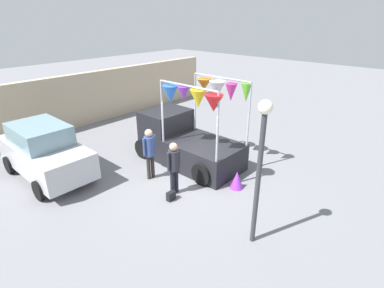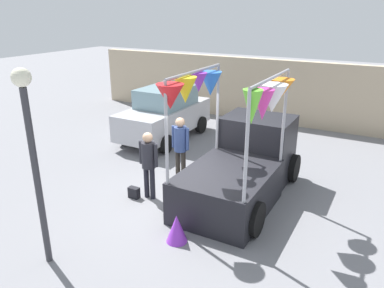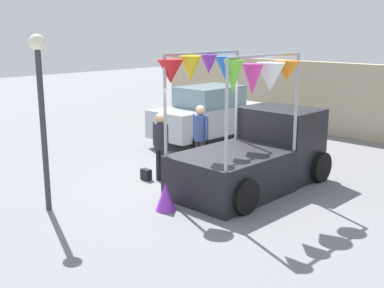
{
  "view_description": "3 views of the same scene",
  "coord_description": "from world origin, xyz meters",
  "px_view_note": "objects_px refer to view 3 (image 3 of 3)",
  "views": [
    {
      "loc": [
        -6.68,
        -6.22,
        5.25
      ],
      "look_at": [
        -0.01,
        -0.18,
        1.34
      ],
      "focal_mm": 28.0,
      "sensor_mm": 36.0,
      "label": 1
    },
    {
      "loc": [
        4.03,
        -7.23,
        4.52
      ],
      "look_at": [
        0.05,
        -0.05,
        1.54
      ],
      "focal_mm": 35.0,
      "sensor_mm": 36.0,
      "label": 2
    },
    {
      "loc": [
        7.66,
        -8.11,
        3.72
      ],
      "look_at": [
        -0.02,
        -0.24,
        1.11
      ],
      "focal_mm": 45.0,
      "sensor_mm": 36.0,
      "label": 3
    }
  ],
  "objects_px": {
    "street_lamp": "(41,97)",
    "person_customer": "(161,140)",
    "vendor_truck": "(257,148)",
    "person_vendor": "(200,132)",
    "folded_kite_bundle_violet": "(166,197)",
    "handbag": "(146,174)",
    "parked_car": "(207,114)"
  },
  "relations": [
    {
      "from": "person_customer",
      "to": "folded_kite_bundle_violet",
      "type": "height_order",
      "value": "person_customer"
    },
    {
      "from": "person_customer",
      "to": "folded_kite_bundle_violet",
      "type": "relative_size",
      "value": 2.89
    },
    {
      "from": "vendor_truck",
      "to": "person_customer",
      "type": "height_order",
      "value": "vendor_truck"
    },
    {
      "from": "handbag",
      "to": "street_lamp",
      "type": "height_order",
      "value": "street_lamp"
    },
    {
      "from": "person_vendor",
      "to": "folded_kite_bundle_violet",
      "type": "xyz_separation_m",
      "value": [
        1.44,
        -2.59,
        -0.8
      ]
    },
    {
      "from": "person_customer",
      "to": "handbag",
      "type": "height_order",
      "value": "person_customer"
    },
    {
      "from": "parked_car",
      "to": "street_lamp",
      "type": "bearing_deg",
      "value": -74.63
    },
    {
      "from": "parked_car",
      "to": "vendor_truck",
      "type": "bearing_deg",
      "value": -33.38
    },
    {
      "from": "person_vendor",
      "to": "handbag",
      "type": "xyz_separation_m",
      "value": [
        -0.49,
        -1.5,
        -0.96
      ]
    },
    {
      "from": "handbag",
      "to": "vendor_truck",
      "type": "bearing_deg",
      "value": 34.62
    },
    {
      "from": "street_lamp",
      "to": "folded_kite_bundle_violet",
      "type": "height_order",
      "value": "street_lamp"
    },
    {
      "from": "vendor_truck",
      "to": "street_lamp",
      "type": "bearing_deg",
      "value": -116.28
    },
    {
      "from": "vendor_truck",
      "to": "parked_car",
      "type": "relative_size",
      "value": 1.04
    },
    {
      "from": "folded_kite_bundle_violet",
      "to": "handbag",
      "type": "bearing_deg",
      "value": 150.42
    },
    {
      "from": "folded_kite_bundle_violet",
      "to": "person_vendor",
      "type": "bearing_deg",
      "value": 119.06
    },
    {
      "from": "person_vendor",
      "to": "handbag",
      "type": "relative_size",
      "value": 6.43
    },
    {
      "from": "vendor_truck",
      "to": "person_vendor",
      "type": "height_order",
      "value": "vendor_truck"
    },
    {
      "from": "parked_car",
      "to": "handbag",
      "type": "bearing_deg",
      "value": -66.95
    },
    {
      "from": "person_vendor",
      "to": "street_lamp",
      "type": "distance_m",
      "value": 4.51
    },
    {
      "from": "parked_car",
      "to": "person_customer",
      "type": "distance_m",
      "value": 4.64
    },
    {
      "from": "parked_car",
      "to": "handbag",
      "type": "xyz_separation_m",
      "value": [
        1.83,
        -4.3,
        -0.8
      ]
    },
    {
      "from": "parked_car",
      "to": "street_lamp",
      "type": "relative_size",
      "value": 1.1
    },
    {
      "from": "vendor_truck",
      "to": "parked_car",
      "type": "xyz_separation_m",
      "value": [
        -4.12,
        2.71,
        -0.01
      ]
    },
    {
      "from": "handbag",
      "to": "street_lamp",
      "type": "relative_size",
      "value": 0.08
    },
    {
      "from": "person_vendor",
      "to": "folded_kite_bundle_violet",
      "type": "relative_size",
      "value": 3.0
    },
    {
      "from": "parked_car",
      "to": "person_vendor",
      "type": "bearing_deg",
      "value": -50.39
    },
    {
      "from": "parked_car",
      "to": "person_customer",
      "type": "bearing_deg",
      "value": -61.99
    },
    {
      "from": "person_customer",
      "to": "parked_car",
      "type": "bearing_deg",
      "value": 118.01
    },
    {
      "from": "street_lamp",
      "to": "folded_kite_bundle_violet",
      "type": "relative_size",
      "value": 6.08
    },
    {
      "from": "person_vendor",
      "to": "handbag",
      "type": "height_order",
      "value": "person_vendor"
    },
    {
      "from": "street_lamp",
      "to": "person_customer",
      "type": "bearing_deg",
      "value": 85.69
    },
    {
      "from": "person_customer",
      "to": "handbag",
      "type": "bearing_deg",
      "value": -150.26
    }
  ]
}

